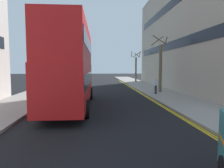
{
  "coord_description": "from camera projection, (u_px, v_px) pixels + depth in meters",
  "views": [
    {
      "loc": [
        -0.41,
        -1.23,
        2.82
      ],
      "look_at": [
        0.5,
        11.0,
        1.8
      ],
      "focal_mm": 32.24,
      "sensor_mm": 36.0,
      "label": 1
    }
  ],
  "objects": [
    {
      "name": "kerb_line_inner",
      "position": [
        157.0,
        103.0,
        15.71
      ],
      "size": [
        0.1,
        56.0,
        0.01
      ],
      "primitive_type": "cube",
      "color": "yellow",
      "rests_on": "ground"
    },
    {
      "name": "sidewalk_right",
      "position": [
        175.0,
        98.0,
        17.86
      ],
      "size": [
        4.0,
        80.0,
        0.14
      ],
      "primitive_type": "cube",
      "color": "gray",
      "rests_on": "ground"
    },
    {
      "name": "street_tree_near",
      "position": [
        160.0,
        66.0,
        21.83
      ],
      "size": [
        1.64,
        1.98,
        6.19
      ],
      "color": "#6B6047",
      "rests_on": "sidewalk_right"
    },
    {
      "name": "street_tree_mid",
      "position": [
        136.0,
        67.0,
        36.86
      ],
      "size": [
        1.8,
        1.68,
        5.68
      ],
      "color": "#6B6047",
      "rests_on": "sidewalk_right"
    },
    {
      "name": "pedestrian_far",
      "position": [
        156.0,
        86.0,
        20.22
      ],
      "size": [
        0.34,
        0.22,
        1.62
      ],
      "color": "#2D2D38",
      "rests_on": "sidewalk_right"
    },
    {
      "name": "kerb_line_outer",
      "position": [
        159.0,
        103.0,
        15.72
      ],
      "size": [
        0.1,
        56.0,
        0.01
      ],
      "primitive_type": "cube",
      "color": "yellow",
      "rests_on": "ground"
    },
    {
      "name": "double_decker_bus_away",
      "position": [
        71.0,
        64.0,
        14.16
      ],
      "size": [
        2.84,
        10.82,
        5.64
      ],
      "color": "red",
      "rests_on": "ground"
    },
    {
      "name": "sidewalk_left",
      "position": [
        25.0,
        100.0,
        16.9
      ],
      "size": [
        4.0,
        80.0,
        0.14
      ],
      "primitive_type": "cube",
      "color": "gray",
      "rests_on": "ground"
    },
    {
      "name": "townhouse_terrace_right",
      "position": [
        203.0,
        34.0,
        26.28
      ],
      "size": [
        10.08,
        28.0,
        14.34
      ],
      "color": "#B2A893",
      "rests_on": "ground"
    }
  ]
}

